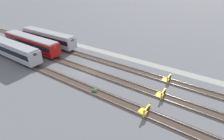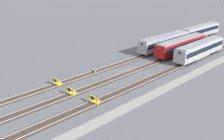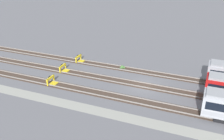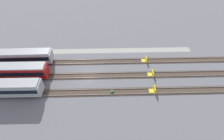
# 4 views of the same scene
# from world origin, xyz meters

# --- Properties ---
(ground_plane) EXTENTS (400.00, 400.00, 0.00)m
(ground_plane) POSITION_xyz_m (0.00, 0.00, 0.00)
(ground_plane) COLOR slate
(service_walkway) EXTENTS (54.00, 2.00, 0.01)m
(service_walkway) POSITION_xyz_m (0.00, -9.28, 0.00)
(service_walkway) COLOR #9E9E93
(service_walkway) RESTS_ON ground
(rail_track_nearest) EXTENTS (90.00, 2.24, 0.21)m
(rail_track_nearest) POSITION_xyz_m (0.00, -4.88, 0.04)
(rail_track_nearest) COLOR #47382D
(rail_track_nearest) RESTS_ON ground
(rail_track_near_inner) EXTENTS (90.00, 2.24, 0.21)m
(rail_track_near_inner) POSITION_xyz_m (0.00, 0.00, 0.04)
(rail_track_near_inner) COLOR #47382D
(rail_track_near_inner) RESTS_ON ground
(rail_track_middle) EXTENTS (90.00, 2.24, 0.21)m
(rail_track_middle) POSITION_xyz_m (0.00, 4.88, 0.04)
(rail_track_middle) COLOR #47382D
(rail_track_middle) RESTS_ON ground
(subway_car_front_row_leftmost) EXTENTS (18.03, 3.02, 3.70)m
(subway_car_front_row_leftmost) POSITION_xyz_m (18.09, -4.87, 2.04)
(subway_car_front_row_leftmost) COLOR #ADAFB7
(subway_car_front_row_leftmost) RESTS_ON ground
(subway_car_front_row_centre) EXTENTS (18.02, 2.97, 3.70)m
(subway_car_front_row_centre) POSITION_xyz_m (18.09, 0.01, 2.04)
(subway_car_front_row_centre) COLOR #B71414
(subway_car_front_row_centre) RESTS_ON ground
(subway_car_front_row_right_inner) EXTENTS (18.01, 2.93, 3.70)m
(subway_car_front_row_right_inner) POSITION_xyz_m (18.09, 4.93, 2.04)
(subway_car_front_row_right_inner) COLOR #ADAFB7
(subway_car_front_row_right_inner) RESTS_ON ground
(bumper_stop_nearest_track) EXTENTS (1.34, 2.00, 1.22)m
(bumper_stop_nearest_track) POSITION_xyz_m (-13.95, -4.88, 0.51)
(bumper_stop_nearest_track) COLOR yellow
(bumper_stop_nearest_track) RESTS_ON ground
(bumper_stop_near_inner_track) EXTENTS (1.34, 2.00, 1.22)m
(bumper_stop_near_inner_track) POSITION_xyz_m (-14.68, -0.00, 0.51)
(bumper_stop_near_inner_track) COLOR yellow
(bumper_stop_near_inner_track) RESTS_ON ground
(bumper_stop_middle_track) EXTENTS (1.37, 2.01, 1.22)m
(bumper_stop_middle_track) POSITION_xyz_m (-14.16, 4.88, 0.51)
(bumper_stop_middle_track) COLOR yellow
(bumper_stop_middle_track) RESTS_ON ground
(weed_clump) EXTENTS (0.92, 0.70, 0.64)m
(weed_clump) POSITION_xyz_m (-5.40, 4.90, 0.24)
(weed_clump) COLOR #4C7F3D
(weed_clump) RESTS_ON ground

